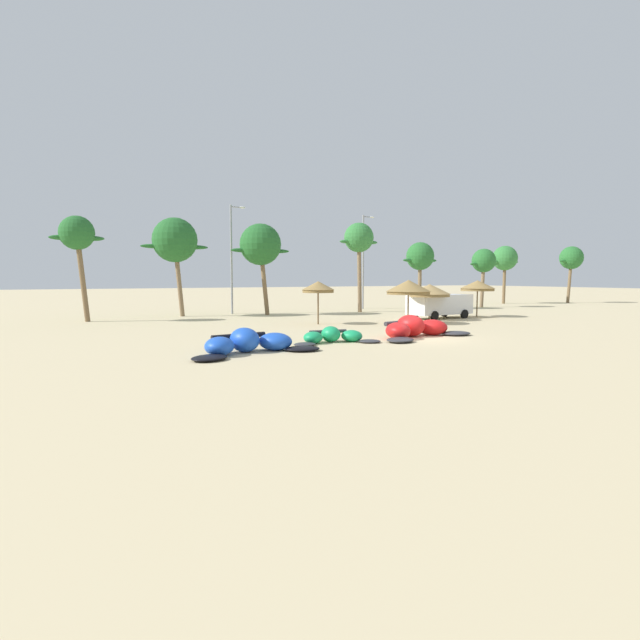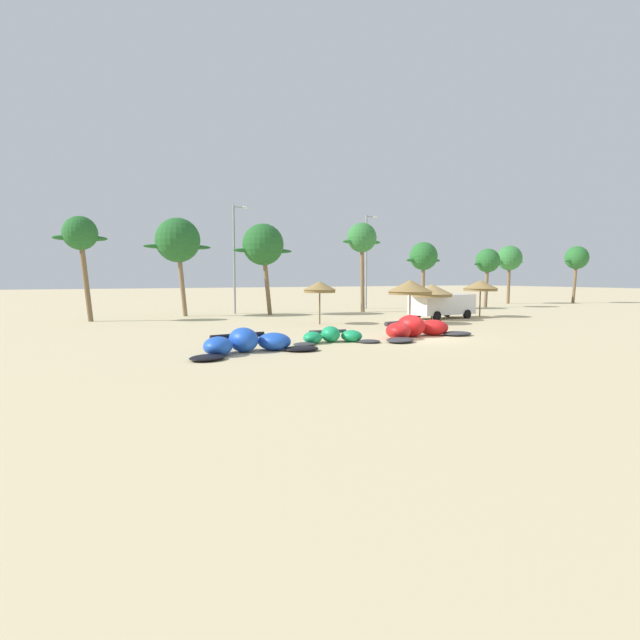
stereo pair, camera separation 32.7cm
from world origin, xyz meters
name	(u,v)px [view 1 (the left image)]	position (x,y,z in m)	size (l,w,h in m)	color
ground_plane	(420,338)	(0.00, 0.00, 0.00)	(260.00, 260.00, 0.00)	beige
kite_far_left	(248,343)	(-9.73, -0.80, 0.40)	(6.09, 3.25, 1.05)	black
kite_left	(333,336)	(-4.91, 0.56, 0.30)	(4.64, 2.39, 0.78)	#333338
kite_left_of_center	(415,329)	(0.15, 0.59, 0.45)	(6.44, 3.73, 1.17)	#333338
beach_umbrella_near_van	(318,287)	(-1.05, 9.62, 2.53)	(2.23, 2.23, 2.92)	brown
beach_umbrella_middle	(408,287)	(4.49, 6.97, 2.51)	(3.06, 3.06, 3.01)	brown
beach_umbrella_near_palms	(430,290)	(7.79, 8.77, 2.21)	(3.09, 3.09, 2.68)	brown
beach_umbrella_outermost	(478,286)	(13.27, 9.52, 2.51)	(2.75, 2.75, 2.93)	brown
parked_van	(439,304)	(9.46, 9.68, 1.09)	(5.44, 2.71, 1.84)	white
palm_leftmost	(77,235)	(-15.30, 19.04, 6.12)	(3.60, 2.40, 7.51)	brown
palm_left	(175,241)	(-8.12, 21.00, 6.10)	(5.37, 3.58, 7.95)	#7F6647
palm_left_of_gap	(261,245)	(-1.44, 19.36, 5.84)	(5.20, 3.46, 7.64)	brown
palm_center_left	(359,239)	(7.83, 18.79, 6.60)	(4.01, 2.67, 8.10)	#7F6647
palm_center_right	(420,257)	(15.54, 19.72, 5.16)	(4.14, 2.76, 6.64)	#7F6647
palm_right_of_gap	(484,262)	(23.46, 19.12, 4.81)	(3.74, 2.49, 6.17)	#7F6647
palm_right	(505,259)	(31.35, 23.59, 5.37)	(4.42, 2.94, 6.93)	brown
palm_rightmost	(571,259)	(39.94, 21.05, 5.46)	(4.21, 2.81, 6.97)	brown
lamppost_west	(232,254)	(-3.04, 21.96, 5.18)	(1.42, 0.24, 9.37)	gray
lamppost_west_center	(364,257)	(10.80, 22.64, 5.16)	(1.39, 0.24, 9.33)	gray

